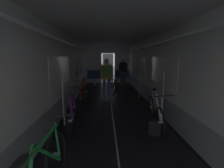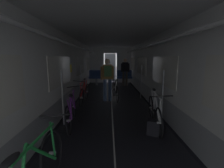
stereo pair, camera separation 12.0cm
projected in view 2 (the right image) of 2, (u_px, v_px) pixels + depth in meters
The scene contains 10 objects.
train_car_shell at pixel (112, 58), 5.16m from camera, with size 3.14×12.34×2.57m.
bench_seat_far_left at pixel (96, 76), 9.74m from camera, with size 0.98×0.51×0.95m.
bench_seat_far_right at pixel (124, 76), 9.78m from camera, with size 0.98×0.51×0.95m.
bicycle_red at pixel (84, 93), 5.82m from camera, with size 0.44×1.69×0.95m.
bicycle_white at pixel (155, 112), 3.76m from camera, with size 0.44×1.69×0.95m.
bicycle_purple at pixel (71, 111), 3.86m from camera, with size 0.44×1.69×0.95m.
person_cyclist_aisle at pixel (107, 76), 5.94m from camera, with size 0.55×0.41×1.69m.
bicycle_black_in_aisle at pixel (115, 90), 6.31m from camera, with size 0.44×1.69×0.94m.
person_standing_near_bench at pixel (125, 70), 9.34m from camera, with size 0.53×0.23×1.69m.
backpack_on_floor at pixel (153, 127), 3.40m from camera, with size 0.26×0.20×0.34m, color black.
Camera 2 is at (-0.09, -1.64, 1.70)m, focal length 24.30 mm.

